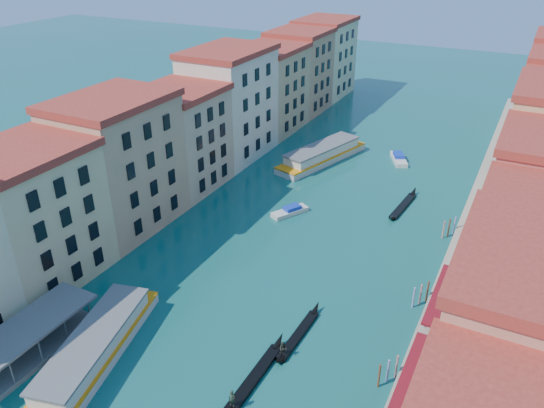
% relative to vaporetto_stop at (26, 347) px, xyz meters
% --- Properties ---
extents(left_bank_palazzos, '(12.80, 128.40, 21.00)m').
position_rel_vaporetto_stop_xyz_m(left_bank_palazzos, '(-10.00, 52.68, 8.27)').
color(left_bank_palazzos, beige).
rests_on(left_bank_palazzos, ground).
extents(quay, '(4.00, 140.00, 1.00)m').
position_rel_vaporetto_stop_xyz_m(quay, '(38.00, 53.00, -0.94)').
color(quay, '#A19882').
rests_on(quay, ground).
extents(restaurant_awnings, '(3.20, 44.55, 3.12)m').
position_rel_vaporetto_stop_xyz_m(restaurant_awnings, '(38.19, 11.00, 1.55)').
color(restaurant_awnings, maroon).
rests_on(restaurant_awnings, ground).
extents(vaporetto_stop, '(5.40, 16.40, 3.65)m').
position_rel_vaporetto_stop_xyz_m(vaporetto_stop, '(0.00, 0.00, 0.00)').
color(vaporetto_stop, slate).
rests_on(vaporetto_stop, ground).
extents(mooring_poles_right, '(1.44, 54.24, 3.20)m').
position_rel_vaporetto_stop_xyz_m(mooring_poles_right, '(35.10, 16.80, -0.14)').
color(mooring_poles_right, brown).
rests_on(mooring_poles_right, ground).
extents(mooring_poles_left, '(0.24, 8.24, 3.20)m').
position_rel_vaporetto_stop_xyz_m(mooring_poles_left, '(-2.50, 0.00, -0.14)').
color(mooring_poles_left, brown).
rests_on(mooring_poles_left, ground).
extents(vaporetto_near, '(9.70, 21.70, 3.15)m').
position_rel_vaporetto_stop_xyz_m(vaporetto_near, '(6.63, 3.22, -0.02)').
color(vaporetto_near, silver).
rests_on(vaporetto_near, ground).
extents(vaporetto_far, '(11.14, 22.47, 3.27)m').
position_rel_vaporetto_stop_xyz_m(vaporetto_far, '(7.59, 63.89, 0.03)').
color(vaporetto_far, beige).
rests_on(vaporetto_far, ground).
extents(gondola_fore, '(1.33, 13.16, 2.63)m').
position_rel_vaporetto_stop_xyz_m(gondola_fore, '(23.05, 8.16, -1.00)').
color(gondola_fore, black).
rests_on(gondola_fore, ground).
extents(gondola_right, '(1.27, 11.57, 2.31)m').
position_rel_vaporetto_stop_xyz_m(gondola_right, '(24.36, 15.77, -1.00)').
color(gondola_right, black).
rests_on(gondola_right, ground).
extents(gondola_far, '(2.06, 12.89, 1.82)m').
position_rel_vaporetto_stop_xyz_m(gondola_far, '(26.83, 52.24, -1.07)').
color(gondola_far, black).
rests_on(gondola_far, ground).
extents(motorboat_mid, '(4.74, 6.40, 1.29)m').
position_rel_vaporetto_stop_xyz_m(motorboat_mid, '(11.30, 41.63, -0.94)').
color(motorboat_mid, silver).
rests_on(motorboat_mid, ground).
extents(motorboat_far, '(5.00, 7.22, 1.44)m').
position_rel_vaporetto_stop_xyz_m(motorboat_far, '(21.00, 70.90, -0.88)').
color(motorboat_far, silver).
rests_on(motorboat_far, ground).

